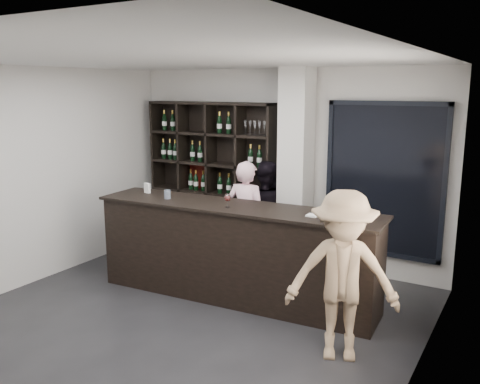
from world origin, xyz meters
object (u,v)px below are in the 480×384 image
Objects in this scene: taster_pink at (246,218)px; customer at (342,276)px; wine_shelf at (212,178)px; tasting_counter at (235,252)px; taster_black at (265,214)px.

customer is at bearing 138.69° from taster_pink.
wine_shelf reaches higher than tasting_counter.
tasting_counter is 1.34m from taster_black.
tasting_counter is 2.16× the size of customer.
taster_black is 2.76m from customer.
wine_shelf is 0.66× the size of tasting_counter.
taster_pink reaches higher than tasting_counter.
taster_pink is at bearing -32.32° from wine_shelf.
customer reaches higher than taster_pink.
wine_shelf reaches higher than customer.
tasting_counter is 0.92m from taster_pink.
tasting_counter is 2.24× the size of taster_pink.
wine_shelf reaches higher than taster_black.
wine_shelf is at bearing 128.17° from tasting_counter.
customer is (2.95, -2.17, -0.36)m from wine_shelf.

